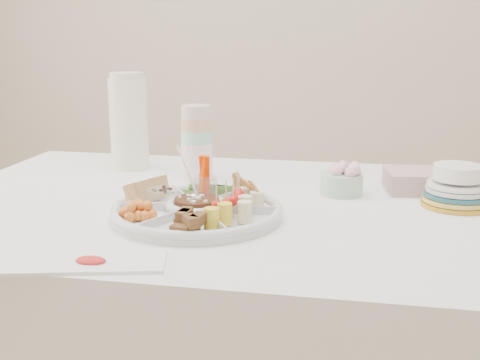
% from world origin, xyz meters
% --- Properties ---
extents(dining_table, '(1.52, 1.02, 0.76)m').
position_xyz_m(dining_table, '(0.00, 0.00, 0.38)').
color(dining_table, white).
rests_on(dining_table, floor).
extents(party_tray, '(0.40, 0.40, 0.04)m').
position_xyz_m(party_tray, '(-0.05, -0.14, 0.78)').
color(party_tray, silver).
rests_on(party_tray, dining_table).
extents(bean_dip, '(0.11, 0.11, 0.04)m').
position_xyz_m(bean_dip, '(-0.05, -0.14, 0.79)').
color(bean_dip, black).
rests_on(bean_dip, party_tray).
extents(tortillas, '(0.10, 0.10, 0.06)m').
position_xyz_m(tortillas, '(0.06, -0.07, 0.80)').
color(tortillas, '#BF7A4F').
rests_on(tortillas, party_tray).
extents(carrot_cucumber, '(0.12, 0.12, 0.10)m').
position_xyz_m(carrot_cucumber, '(-0.06, -0.01, 0.82)').
color(carrot_cucumber, '#F84100').
rests_on(carrot_cucumber, party_tray).
extents(pita_raisins, '(0.11, 0.11, 0.06)m').
position_xyz_m(pita_raisins, '(-0.17, -0.08, 0.80)').
color(pita_raisins, tan).
rests_on(pita_raisins, party_tray).
extents(cherries, '(0.11, 0.11, 0.04)m').
position_xyz_m(cherries, '(-0.16, -0.21, 0.79)').
color(cherries, orange).
rests_on(cherries, party_tray).
extents(granola_chunks, '(0.11, 0.11, 0.05)m').
position_xyz_m(granola_chunks, '(-0.04, -0.27, 0.79)').
color(granola_chunks, '#503813').
rests_on(granola_chunks, party_tray).
extents(banana_tomato, '(0.11, 0.11, 0.08)m').
position_xyz_m(banana_tomato, '(0.06, -0.20, 0.82)').
color(banana_tomato, '#CEC961').
rests_on(banana_tomato, party_tray).
extents(cup_stack, '(0.11, 0.11, 0.25)m').
position_xyz_m(cup_stack, '(-0.14, 0.21, 0.88)').
color(cup_stack, '#B9C0B5').
rests_on(cup_stack, dining_table).
extents(thermos, '(0.12, 0.12, 0.30)m').
position_xyz_m(thermos, '(-0.38, 0.31, 0.91)').
color(thermos, white).
rests_on(thermos, dining_table).
extents(flower_bowl, '(0.12, 0.12, 0.08)m').
position_xyz_m(flower_bowl, '(0.26, 0.13, 0.80)').
color(flower_bowl, '#9DC1AC').
rests_on(flower_bowl, dining_table).
extents(napkin_stack, '(0.18, 0.16, 0.05)m').
position_xyz_m(napkin_stack, '(0.46, 0.20, 0.79)').
color(napkin_stack, '#B79599').
rests_on(napkin_stack, dining_table).
extents(plate_stack, '(0.19, 0.19, 0.10)m').
position_xyz_m(plate_stack, '(0.54, 0.07, 0.81)').
color(plate_stack, '#FEB53F').
rests_on(plate_stack, dining_table).
extents(placemat, '(0.34, 0.18, 0.01)m').
position_xyz_m(placemat, '(-0.20, -0.45, 0.76)').
color(placemat, beige).
rests_on(placemat, dining_table).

